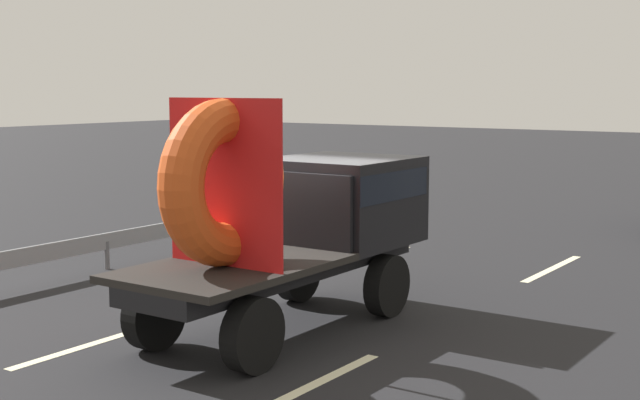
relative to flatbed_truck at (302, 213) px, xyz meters
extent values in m
plane|color=black|center=(-0.34, 0.09, -1.67)|extent=(120.00, 120.00, 0.00)
cylinder|color=black|center=(-0.85, 1.04, -1.19)|extent=(0.28, 0.96, 0.96)
cylinder|color=black|center=(0.85, 1.04, -1.19)|extent=(0.28, 0.96, 0.96)
cylinder|color=black|center=(-0.85, -2.22, -1.19)|extent=(0.28, 0.96, 0.96)
cylinder|color=black|center=(0.85, -2.22, -1.19)|extent=(0.28, 0.96, 0.96)
cube|color=black|center=(0.00, -0.54, -0.73)|extent=(1.30, 5.27, 0.25)
cube|color=black|center=(0.00, 1.04, 0.07)|extent=(2.00, 2.10, 1.35)
cube|color=black|center=(0.00, 0.99, 0.37)|extent=(2.02, 1.99, 0.44)
cube|color=black|center=(0.00, -1.59, -0.55)|extent=(2.00, 3.17, 0.10)
cube|color=black|center=(0.00, -0.05, 0.05)|extent=(1.80, 0.08, 1.10)
torus|color=#D84C19|center=(0.00, -1.74, 0.60)|extent=(0.58, 2.21, 2.21)
cube|color=red|center=(0.00, -1.74, 0.60)|extent=(1.90, 0.03, 2.21)
cube|color=gray|center=(-5.38, 2.39, -1.12)|extent=(0.06, 11.41, 0.32)
cylinder|color=slate|center=(-5.38, 0.96, -1.39)|extent=(0.10, 0.10, 0.55)
cylinder|color=slate|center=(-5.38, 3.82, -1.39)|extent=(0.10, 0.10, 0.55)
cylinder|color=slate|center=(-5.38, 6.67, -1.39)|extent=(0.10, 0.10, 0.55)
cube|color=beige|center=(-1.73, -2.88, -1.67)|extent=(0.16, 2.06, 0.01)
cube|color=beige|center=(-1.73, 5.00, -1.67)|extent=(0.16, 2.72, 0.01)
cube|color=beige|center=(1.73, -2.18, -1.67)|extent=(0.16, 2.75, 0.01)
cube|color=beige|center=(1.73, 5.93, -1.67)|extent=(0.16, 2.95, 0.01)
camera|label=1|loc=(7.43, -10.28, 1.83)|focal=48.71mm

